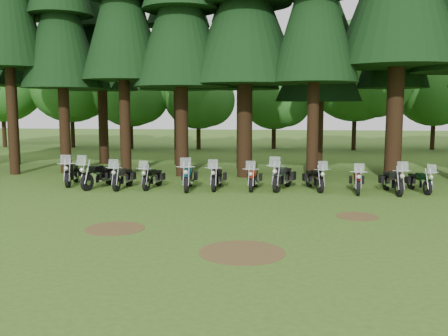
# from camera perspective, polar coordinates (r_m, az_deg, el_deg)

# --- Properties ---
(ground) EXTENTS (120.00, 120.00, 0.00)m
(ground) POSITION_cam_1_polar(r_m,az_deg,el_deg) (16.71, -0.27, -5.56)
(ground) COLOR #34581C
(ground) RESTS_ON ground
(pine_back_1) EXTENTS (4.52, 4.52, 16.22)m
(pine_back_1) POSITION_cam_1_polar(r_m,az_deg,el_deg) (33.07, -14.02, 17.46)
(pine_back_1) COLOR black
(pine_back_1) RESTS_ON ground
(pine_back_2) EXTENTS (4.85, 4.85, 16.30)m
(pine_back_2) POSITION_cam_1_polar(r_m,az_deg,el_deg) (31.82, -5.29, 18.15)
(pine_back_2) COLOR black
(pine_back_2) RESTS_ON ground
(pine_back_4) EXTENTS (4.94, 4.94, 13.78)m
(pine_back_4) POSITION_cam_1_polar(r_m,az_deg,el_deg) (29.86, 10.92, 15.84)
(pine_back_4) COLOR black
(pine_back_4) RESTS_ON ground
(decid_0) EXTENTS (8.00, 7.78, 10.00)m
(decid_0) POSITION_cam_1_polar(r_m,az_deg,el_deg) (47.97, -23.87, 9.21)
(decid_0) COLOR black
(decid_0) RESTS_ON ground
(decid_1) EXTENTS (7.91, 7.69, 9.88)m
(decid_1) POSITION_cam_1_polar(r_m,az_deg,el_deg) (45.67, -16.81, 9.57)
(decid_1) COLOR black
(decid_1) RESTS_ON ground
(decid_2) EXTENTS (6.72, 6.53, 8.40)m
(decid_2) POSITION_cam_1_polar(r_m,az_deg,el_deg) (42.81, -10.38, 8.76)
(decid_2) COLOR black
(decid_2) RESTS_ON ground
(decid_3) EXTENTS (6.12, 5.95, 7.65)m
(decid_3) POSITION_cam_1_polar(r_m,az_deg,el_deg) (41.86, -2.63, 8.30)
(decid_3) COLOR black
(decid_3) RESTS_ON ground
(decid_4) EXTENTS (5.93, 5.76, 7.41)m
(decid_4) POSITION_cam_1_polar(r_m,az_deg,el_deg) (42.52, 6.12, 8.06)
(decid_4) COLOR black
(decid_4) RESTS_ON ground
(decid_5) EXTENTS (8.45, 8.21, 10.56)m
(decid_5) POSITION_cam_1_polar(r_m,az_deg,el_deg) (42.46, 15.40, 10.36)
(decid_5) COLOR black
(decid_5) RESTS_ON ground
(decid_6) EXTENTS (7.06, 6.86, 8.82)m
(decid_6) POSITION_cam_1_polar(r_m,az_deg,el_deg) (45.11, 23.45, 8.52)
(decid_6) COLOR black
(decid_6) RESTS_ON ground
(dirt_patch_0) EXTENTS (1.80, 1.80, 0.01)m
(dirt_patch_0) POSITION_cam_1_polar(r_m,az_deg,el_deg) (15.46, -12.36, -6.76)
(dirt_patch_0) COLOR #4C3D1E
(dirt_patch_0) RESTS_ON ground
(dirt_patch_1) EXTENTS (1.40, 1.40, 0.01)m
(dirt_patch_1) POSITION_cam_1_polar(r_m,az_deg,el_deg) (17.28, 14.99, -5.37)
(dirt_patch_1) COLOR #4C3D1E
(dirt_patch_1) RESTS_ON ground
(dirt_patch_2) EXTENTS (2.20, 2.20, 0.01)m
(dirt_patch_2) POSITION_cam_1_polar(r_m,az_deg,el_deg) (12.76, 2.09, -9.58)
(dirt_patch_2) COLOR #4C3D1E
(dirt_patch_2) RESTS_ON ground
(motorcycle_0) EXTENTS (0.77, 2.41, 1.52)m
(motorcycle_0) POSITION_cam_1_polar(r_m,az_deg,el_deg) (24.27, -17.00, -0.66)
(motorcycle_0) COLOR black
(motorcycle_0) RESTS_ON ground
(motorcycle_1) EXTENTS (1.01, 2.49, 1.58)m
(motorcycle_1) POSITION_cam_1_polar(r_m,az_deg,el_deg) (23.07, -14.09, -0.90)
(motorcycle_1) COLOR black
(motorcycle_1) RESTS_ON ground
(motorcycle_2) EXTENTS (0.45, 2.27, 1.43)m
(motorcycle_2) POSITION_cam_1_polar(r_m,az_deg,el_deg) (22.64, -11.49, -1.12)
(motorcycle_2) COLOR black
(motorcycle_2) RESTS_ON ground
(motorcycle_3) EXTENTS (0.56, 2.15, 1.35)m
(motorcycle_3) POSITION_cam_1_polar(r_m,az_deg,el_deg) (22.48, -8.17, -1.17)
(motorcycle_3) COLOR black
(motorcycle_3) RESTS_ON ground
(motorcycle_4) EXTENTS (0.56, 2.45, 1.54)m
(motorcycle_4) POSITION_cam_1_polar(r_m,az_deg,el_deg) (21.95, -4.11, -1.15)
(motorcycle_4) COLOR black
(motorcycle_4) RESTS_ON ground
(motorcycle_5) EXTENTS (0.43, 2.27, 1.43)m
(motorcycle_5) POSITION_cam_1_polar(r_m,az_deg,el_deg) (22.06, -0.83, -1.18)
(motorcycle_5) COLOR black
(motorcycle_5) RESTS_ON ground
(motorcycle_6) EXTENTS (0.45, 2.20, 1.38)m
(motorcycle_6) POSITION_cam_1_polar(r_m,az_deg,el_deg) (21.99, 3.37, -1.27)
(motorcycle_6) COLOR black
(motorcycle_6) RESTS_ON ground
(motorcycle_7) EXTENTS (1.02, 2.47, 1.57)m
(motorcycle_7) POSITION_cam_1_polar(r_m,az_deg,el_deg) (22.07, 6.71, -1.11)
(motorcycle_7) COLOR black
(motorcycle_7) RESTS_ON ground
(motorcycle_8) EXTENTS (0.81, 2.20, 1.39)m
(motorcycle_8) POSITION_cam_1_polar(r_m,az_deg,el_deg) (22.16, 10.33, -1.30)
(motorcycle_8) COLOR black
(motorcycle_8) RESTS_ON ground
(motorcycle_9) EXTENTS (0.50, 2.18, 1.37)m
(motorcycle_9) POSITION_cam_1_polar(r_m,az_deg,el_deg) (21.88, 14.99, -1.55)
(motorcycle_9) COLOR black
(motorcycle_9) RESTS_ON ground
(motorcycle_10) EXTENTS (0.57, 2.35, 1.47)m
(motorcycle_10) POSITION_cam_1_polar(r_m,az_deg,el_deg) (22.15, 18.72, -1.49)
(motorcycle_10) COLOR black
(motorcycle_10) RESTS_ON ground
(motorcycle_11) EXTENTS (0.69, 2.08, 1.31)m
(motorcycle_11) POSITION_cam_1_polar(r_m,az_deg,el_deg) (22.82, 21.42, -1.50)
(motorcycle_11) COLOR black
(motorcycle_11) RESTS_ON ground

